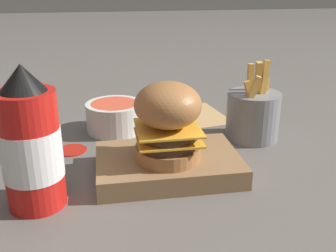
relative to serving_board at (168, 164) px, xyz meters
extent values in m
plane|color=#5B5651|center=(0.04, -0.07, -0.02)|extent=(6.00, 6.00, 0.00)
cube|color=olive|center=(0.00, 0.00, 0.00)|extent=(0.23, 0.15, 0.03)
cylinder|color=#9E6638|center=(0.00, -0.01, 0.03)|extent=(0.10, 0.10, 0.02)
cylinder|color=#422819|center=(0.00, -0.01, 0.04)|extent=(0.09, 0.09, 0.01)
cube|color=gold|center=(0.00, -0.01, 0.05)|extent=(0.10, 0.10, 0.00)
cylinder|color=#422819|center=(0.00, -0.01, 0.06)|extent=(0.09, 0.09, 0.01)
cube|color=gold|center=(0.00, -0.01, 0.07)|extent=(0.10, 0.10, 0.00)
ellipsoid|color=#9E6638|center=(0.00, -0.01, 0.10)|extent=(0.10, 0.10, 0.07)
cylinder|color=red|center=(-0.19, -0.06, 0.07)|extent=(0.08, 0.08, 0.16)
cylinder|color=silver|center=(-0.19, -0.06, 0.06)|extent=(0.08, 0.08, 0.07)
cone|color=black|center=(-0.19, -0.06, 0.16)|extent=(0.06, 0.06, 0.03)
cylinder|color=slate|center=(0.19, 0.12, 0.03)|extent=(0.10, 0.10, 0.09)
cube|color=gold|center=(0.17, 0.10, 0.07)|extent=(0.03, 0.01, 0.07)
cube|color=gold|center=(0.20, 0.11, 0.09)|extent=(0.02, 0.01, 0.10)
cube|color=gold|center=(0.21, 0.13, 0.07)|extent=(0.01, 0.02, 0.06)
cube|color=gold|center=(0.19, 0.12, 0.08)|extent=(0.02, 0.02, 0.08)
cube|color=gold|center=(0.18, 0.14, 0.08)|extent=(0.01, 0.01, 0.09)
cube|color=gold|center=(0.17, 0.09, 0.08)|extent=(0.03, 0.02, 0.08)
cube|color=gold|center=(0.19, 0.12, 0.09)|extent=(0.02, 0.03, 0.10)
cylinder|color=silver|center=(-0.08, 0.20, 0.01)|extent=(0.11, 0.11, 0.06)
cylinder|color=#CC4C33|center=(-0.08, 0.20, 0.04)|extent=(0.09, 0.09, 0.01)
cylinder|color=#B21E14|center=(-0.16, 0.11, -0.01)|extent=(0.05, 0.05, 0.00)
cube|color=tan|center=(0.09, 0.26, -0.01)|extent=(0.18, 0.18, 0.00)
camera|label=1|loc=(-0.09, -0.55, 0.28)|focal=42.00mm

